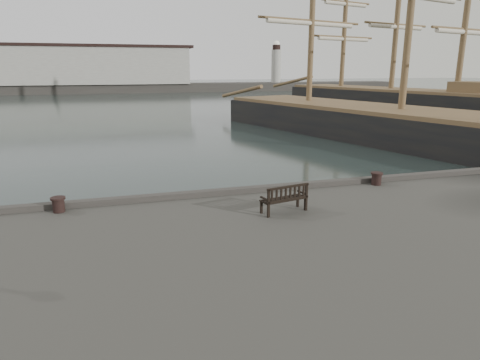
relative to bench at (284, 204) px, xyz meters
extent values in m
plane|color=black|center=(-1.60, 2.35, -1.81)|extent=(400.00, 400.00, 0.00)
cube|color=#383530|center=(-1.60, 94.35, -0.81)|extent=(140.00, 8.00, 2.00)
cube|color=#A2A196|center=(-9.60, 94.35, 4.19)|extent=(46.00, 9.00, 8.00)
cube|color=black|center=(-9.60, 94.35, 8.49)|extent=(48.00, 9.50, 0.60)
cylinder|color=#A2A196|center=(36.40, 94.35, 4.19)|extent=(2.40, 2.40, 8.00)
sphere|color=silver|center=(36.40, 94.35, 9.59)|extent=(1.61, 1.61, 1.61)
cube|color=black|center=(0.00, 0.02, 0.13)|extent=(1.45, 0.75, 0.03)
cube|color=black|center=(0.04, -0.18, 0.33)|extent=(1.36, 0.33, 0.41)
cube|color=black|center=(0.00, 0.02, -0.06)|extent=(1.35, 0.66, 0.38)
cylinder|color=black|center=(-6.19, 1.85, -0.04)|extent=(0.45, 0.45, 0.44)
cylinder|color=black|center=(4.26, 1.82, -0.03)|extent=(0.46, 0.46, 0.44)
cube|color=black|center=(16.61, 17.15, -1.44)|extent=(17.60, 38.15, 3.75)
cube|color=brown|center=(16.61, 17.15, 0.59)|extent=(17.03, 37.32, 0.30)
cube|color=black|center=(30.02, 37.30, -1.35)|extent=(14.69, 32.81, 4.59)
cube|color=brown|center=(30.02, 37.30, 1.09)|extent=(14.19, 32.10, 0.30)
cylinder|color=brown|center=(32.27, 28.60, 10.69)|extent=(0.64, 0.64, 19.49)
cylinder|color=brown|center=(27.77, 46.00, 11.03)|extent=(0.64, 0.64, 20.18)
camera|label=1|loc=(-4.53, -10.79, 3.75)|focal=32.00mm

